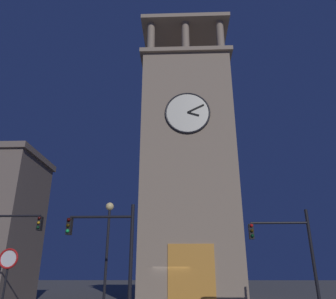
# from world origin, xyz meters

# --- Properties ---
(clocktower) EXTENTS (8.15, 8.80, 27.17)m
(clocktower) POSITION_xyz_m (-1.37, -3.14, 10.70)
(clocktower) COLOR gray
(clocktower) RESTS_ON ground_plane
(traffic_signal_near) EXTENTS (3.09, 0.41, 5.06)m
(traffic_signal_near) POSITION_xyz_m (2.56, 9.46, 3.29)
(traffic_signal_near) COLOR black
(traffic_signal_near) RESTS_ON ground_plane
(traffic_signal_mid) EXTENTS (3.07, 0.41, 5.14)m
(traffic_signal_mid) POSITION_xyz_m (-6.12, 7.47, 3.29)
(traffic_signal_mid) COLOR black
(traffic_signal_mid) RESTS_ON ground_plane
(traffic_signal_far) EXTENTS (2.91, 0.41, 5.76)m
(traffic_signal_far) POSITION_xyz_m (8.87, 6.66, 3.65)
(traffic_signal_far) COLOR black
(traffic_signal_far) RESTS_ON ground_plane
(street_lamp) EXTENTS (0.44, 0.44, 5.78)m
(street_lamp) POSITION_xyz_m (3.27, 6.48, 3.97)
(street_lamp) COLOR black
(street_lamp) RESTS_ON ground_plane
(no_horn_sign) EXTENTS (0.78, 0.14, 2.98)m
(no_horn_sign) POSITION_xyz_m (6.11, 11.23, 2.34)
(no_horn_sign) COLOR black
(no_horn_sign) RESTS_ON ground_plane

